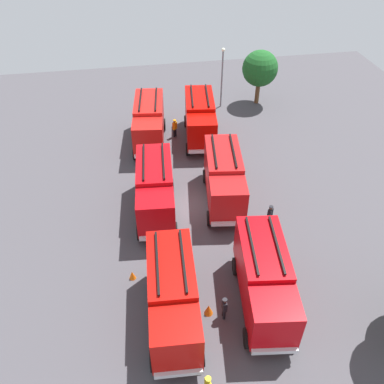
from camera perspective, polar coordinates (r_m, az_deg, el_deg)
The scene contains 14 objects.
ground_plane at distance 30.33m, azimuth -0.00°, elevation -2.04°, with size 54.99×54.99×0.00m, color #423F44.
fire_truck_0 at distance 36.54m, azimuth -6.10°, elevation 9.87°, with size 7.44×3.46×3.88m.
fire_truck_1 at distance 28.64m, azimuth -5.24°, elevation 0.47°, with size 7.37×3.23×3.88m.
fire_truck_2 at distance 22.25m, azimuth -2.76°, elevation -14.49°, with size 7.34×3.13×3.88m.
fire_truck_3 at distance 36.95m, azimuth 1.14°, elevation 10.46°, with size 7.45×3.49×3.88m.
fire_truck_4 at distance 29.65m, azimuth 4.56°, elevation 2.09°, with size 7.46×3.53×3.88m.
fire_truck_5 at distance 23.29m, azimuth 10.20°, elevation -11.93°, with size 7.45×3.50×3.88m.
firefighter_0 at distance 28.70m, azimuth 10.96°, elevation -3.17°, with size 0.46×0.47×1.77m.
firefighter_1 at distance 37.84m, azimuth -2.45°, elevation 9.13°, with size 0.46×0.47×1.74m.
firefighter_3 at distance 23.38m, azimuth 4.59°, elevation -15.95°, with size 0.43×0.27×1.66m.
tree_0 at distance 43.23m, azimuth 9.60°, elevation 16.83°, with size 3.62×3.62×5.61m.
traffic_cone_0 at distance 23.93m, azimuth 2.36°, elevation -16.25°, with size 0.51×0.51×0.73m, color #F2600C.
traffic_cone_1 at distance 25.72m, azimuth -8.44°, elevation -11.53°, with size 0.42×0.42×0.60m, color #F2600C.
lamppost at distance 42.06m, azimuth 4.28°, elevation 16.41°, with size 0.36×0.36×6.18m.
Camera 1 is at (22.32, -3.84, 20.17)m, focal length 37.71 mm.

